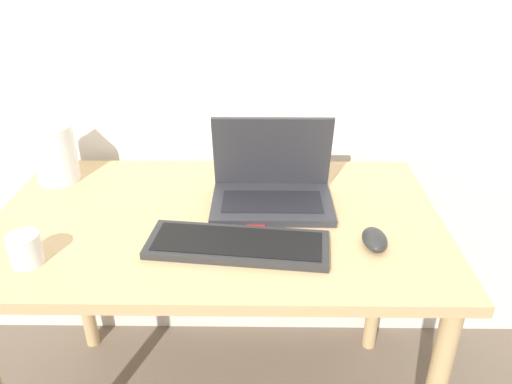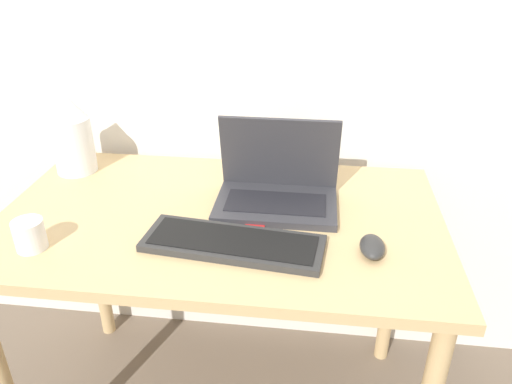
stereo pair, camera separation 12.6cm
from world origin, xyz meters
TOP-DOWN VIEW (x-y plane):
  - wall_back at (0.00, 0.79)m, footprint 6.00×0.05m
  - desk at (0.00, 0.36)m, footprint 1.21×0.72m
  - laptop at (0.15, 0.45)m, footprint 0.33×0.23m
  - keyboard at (0.06, 0.21)m, footprint 0.46×0.20m
  - mouse at (0.40, 0.23)m, footprint 0.06×0.10m
  - vase at (-0.51, 0.58)m, footprint 0.13×0.13m
  - mp3_player at (0.10, 0.32)m, footprint 0.05×0.07m
  - mug at (-0.42, 0.14)m, footprint 0.07×0.07m

SIDE VIEW (x-z plane):
  - desk at x=0.00m, z-range 0.29..1.06m
  - mp3_player at x=0.10m, z-range 0.77..0.78m
  - keyboard at x=0.06m, z-range 0.77..0.79m
  - mouse at x=0.40m, z-range 0.77..0.81m
  - mug at x=-0.42m, z-range 0.77..0.85m
  - laptop at x=0.15m, z-range 0.70..0.94m
  - vase at x=-0.51m, z-range 0.77..1.02m
  - wall_back at x=0.00m, z-range 0.00..2.50m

